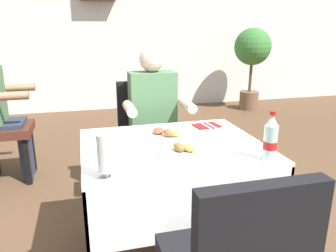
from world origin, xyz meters
The scene contains 10 objects.
back_wall centered at (0.00, 4.35, 1.35)m, with size 11.00×0.12×2.70m, color silver.
main_dining_table centered at (0.03, 0.18, 0.57)m, with size 1.03×0.85×0.75m.
chair_far_diner_seat centered at (0.03, 1.00, 0.55)m, with size 0.44×0.50×0.97m.
seated_diner_far centered at (0.08, 0.89, 0.71)m, with size 0.50×0.46×1.26m.
plate_near_camera centered at (0.04, 0.02, 0.77)m, with size 0.22×0.22×0.06m.
plate_far_diner centered at (0.04, 0.32, 0.77)m, with size 0.24×0.24×0.06m.
beer_glass_left centered at (-0.37, -0.18, 0.86)m, with size 0.07×0.07×0.21m.
cola_bottle_primary centered at (0.44, -0.17, 0.86)m, with size 0.07×0.07×0.26m.
napkin_cutlery_set centered at (0.36, 0.47, 0.76)m, with size 0.18×0.19×0.01m.
potted_plant_corner centered at (2.42, 3.64, 0.98)m, with size 0.63×0.63×1.41m.
Camera 1 is at (-0.44, -1.53, 1.39)m, focal length 34.86 mm.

